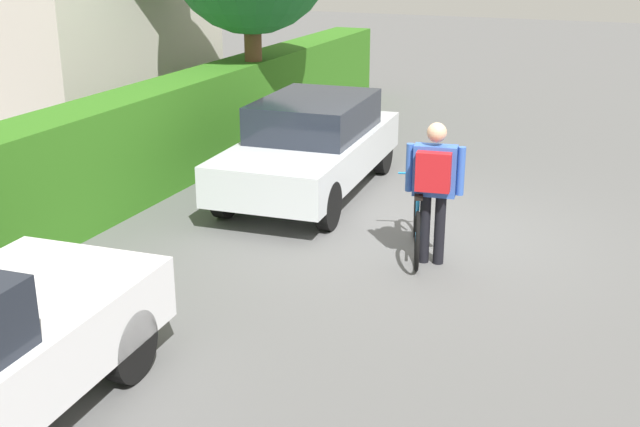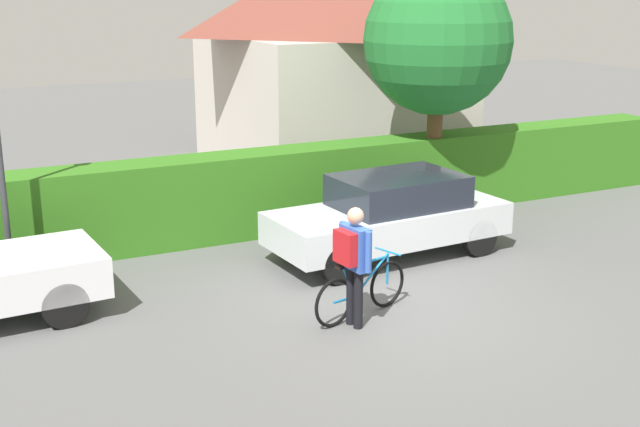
# 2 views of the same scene
# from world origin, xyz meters

# --- Properties ---
(ground_plane) EXTENTS (60.00, 60.00, 0.00)m
(ground_plane) POSITION_xyz_m (0.00, 0.00, 0.00)
(ground_plane) COLOR #595959
(hedge_row) EXTENTS (19.08, 0.90, 1.58)m
(hedge_row) POSITION_xyz_m (0.00, 4.41, 0.79)
(hedge_row) COLOR #316E1B
(hedge_row) RESTS_ON ground
(parked_car_far) EXTENTS (4.31, 1.95, 1.45)m
(parked_car_far) POSITION_xyz_m (1.30, 2.06, 0.76)
(parked_car_far) COLOR silver
(parked_car_far) RESTS_ON ground
(bicycle) EXTENTS (1.75, 0.68, 0.89)m
(bicycle) POSITION_xyz_m (-0.49, -0.12, 0.39)
(bicycle) COLOR black
(bicycle) RESTS_ON ground
(person_rider) EXTENTS (0.40, 0.69, 1.73)m
(person_rider) POSITION_xyz_m (-0.78, -0.38, 1.06)
(person_rider) COLOR black
(person_rider) RESTS_ON ground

